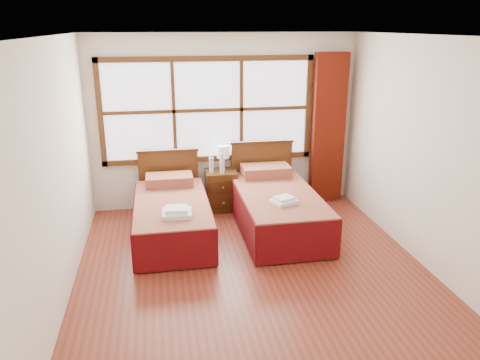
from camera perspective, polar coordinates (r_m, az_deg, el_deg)
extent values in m
plane|color=maroon|center=(5.46, 1.73, -11.23)|extent=(4.50, 4.50, 0.00)
plane|color=white|center=(4.75, 2.04, 17.18)|extent=(4.50, 4.50, 0.00)
plane|color=silver|center=(7.10, -1.91, 7.04)|extent=(4.00, 0.00, 4.00)
plane|color=silver|center=(4.95, -21.41, 0.66)|extent=(0.00, 4.50, 4.50)
plane|color=silver|center=(5.70, 21.97, 2.82)|extent=(0.00, 4.50, 4.50)
cube|color=white|center=(7.01, -3.94, 8.51)|extent=(3.00, 0.02, 1.40)
cube|color=#4B2910|center=(7.15, -3.79, 2.63)|extent=(3.16, 0.06, 0.08)
cube|color=#4B2910|center=(6.90, -4.06, 14.55)|extent=(3.16, 0.06, 0.08)
cube|color=#4B2910|center=(6.99, -16.68, 7.76)|extent=(0.08, 0.06, 1.56)
cube|color=#4B2910|center=(7.31, 8.30, 8.78)|extent=(0.08, 0.06, 1.56)
cube|color=#4B2910|center=(6.95, -8.06, 8.29)|extent=(0.05, 0.05, 1.40)
cube|color=#4B2910|center=(7.06, 0.16, 8.63)|extent=(0.05, 0.05, 1.40)
cube|color=#4B2910|center=(6.99, -3.92, 8.48)|extent=(3.00, 0.05, 0.05)
cube|color=#621709|center=(7.39, 10.70, 6.16)|extent=(0.50, 0.16, 2.30)
cube|color=#3C200C|center=(6.32, -8.21, -5.72)|extent=(0.85, 1.69, 0.28)
cube|color=#660E0E|center=(6.22, -8.32, -3.59)|extent=(0.95, 1.88, 0.23)
cube|color=#5F0A0D|center=(6.28, -12.61, -4.99)|extent=(0.03, 1.88, 0.47)
cube|color=#5F0A0D|center=(6.30, -3.93, -4.49)|extent=(0.03, 1.88, 0.47)
cube|color=#5F0A0D|center=(5.42, -7.86, -8.60)|extent=(0.95, 0.03, 0.47)
cube|color=#660E0E|center=(6.79, -8.62, 0.01)|extent=(0.66, 0.39, 0.15)
cube|color=#4B2910|center=(7.14, -8.66, -0.08)|extent=(0.88, 0.06, 0.92)
cube|color=#3C200C|center=(7.01, -8.84, 3.56)|extent=(0.92, 0.08, 0.04)
cube|color=#3C200C|center=(6.50, 4.54, -4.77)|extent=(0.91, 1.82, 0.30)
cube|color=#660E0E|center=(6.40, 4.60, -2.53)|extent=(1.02, 2.02, 0.25)
cube|color=#5F0A0D|center=(6.35, 0.10, -4.07)|extent=(0.03, 2.02, 0.50)
cube|color=#5F0A0D|center=(6.59, 8.86, -3.43)|extent=(0.03, 2.02, 0.50)
cube|color=#5F0A0D|center=(5.57, 7.17, -7.58)|extent=(1.02, 0.03, 0.50)
cube|color=#660E0E|center=(7.00, 3.14, 1.13)|extent=(0.71, 0.42, 0.16)
cube|color=#4B2910|center=(7.30, 2.63, 0.81)|extent=(0.95, 0.06, 0.99)
cube|color=#3C200C|center=(7.16, 2.68, 4.66)|extent=(0.99, 0.08, 0.04)
cube|color=#4B2910|center=(7.12, -2.30, -1.25)|extent=(0.46, 0.41, 0.61)
cube|color=#3C200C|center=(6.96, -2.04, -2.79)|extent=(0.40, 0.02, 0.18)
cube|color=#3C200C|center=(6.87, -2.07, -0.89)|extent=(0.40, 0.02, 0.18)
sphere|color=#A98E39|center=(6.94, -2.02, -2.85)|extent=(0.03, 0.03, 0.03)
sphere|color=#A98E39|center=(6.86, -2.04, -0.94)|extent=(0.03, 0.03, 0.03)
cube|color=white|center=(5.72, -7.71, -4.05)|extent=(0.37, 0.33, 0.05)
cube|color=white|center=(5.70, -7.73, -3.56)|extent=(0.28, 0.24, 0.05)
cube|color=white|center=(5.97, 5.37, -2.61)|extent=(0.36, 0.34, 0.04)
cube|color=white|center=(5.96, 5.39, -2.22)|extent=(0.27, 0.25, 0.04)
cylinder|color=gold|center=(7.12, -2.07, 1.43)|extent=(0.11, 0.11, 0.02)
cylinder|color=gold|center=(7.09, -2.08, 2.12)|extent=(0.03, 0.03, 0.16)
cylinder|color=silver|center=(7.04, -2.09, 3.46)|extent=(0.19, 0.19, 0.19)
cylinder|color=#A9C4D9|center=(6.93, -3.51, 1.83)|extent=(0.07, 0.07, 0.23)
cylinder|color=blue|center=(6.89, -3.53, 2.86)|extent=(0.03, 0.03, 0.03)
cylinder|color=#A9C4D9|center=(6.89, -2.20, 1.83)|extent=(0.07, 0.07, 0.25)
cylinder|color=blue|center=(6.85, -2.21, 2.95)|extent=(0.04, 0.04, 0.03)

